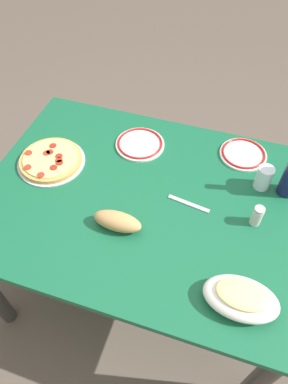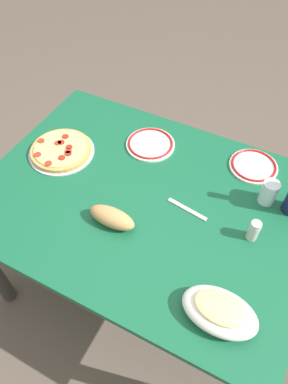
{
  "view_description": "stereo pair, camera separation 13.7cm",
  "coord_description": "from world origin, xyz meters",
  "px_view_note": "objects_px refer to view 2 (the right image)",
  "views": [
    {
      "loc": [
        -0.27,
        0.83,
        1.81
      ],
      "look_at": [
        0.0,
        0.0,
        0.74
      ],
      "focal_mm": 33.01,
      "sensor_mm": 36.0,
      "label": 1
    },
    {
      "loc": [
        -0.4,
        0.77,
        1.81
      ],
      "look_at": [
        0.0,
        0.0,
        0.74
      ],
      "focal_mm": 33.01,
      "sensor_mm": 36.0,
      "label": 2
    }
  ],
  "objects_px": {
    "side_plate_near": "(150,144)",
    "bread_loaf": "(112,217)",
    "baked_pasta_dish": "(220,311)",
    "water_glass": "(269,192)",
    "dining_table": "(144,213)",
    "spice_shaker": "(254,230)",
    "side_plate_far": "(254,166)",
    "pepperoni_pizza": "(61,150)"
  },
  "relations": [
    {
      "from": "side_plate_near",
      "to": "bread_loaf",
      "type": "xyz_separation_m",
      "value": [
        -0.06,
        0.44,
        0.03
      ]
    },
    {
      "from": "baked_pasta_dish",
      "to": "water_glass",
      "type": "height_order",
      "value": "water_glass"
    },
    {
      "from": "bread_loaf",
      "to": "side_plate_near",
      "type": "bearing_deg",
      "value": -82.06
    },
    {
      "from": "dining_table",
      "to": "baked_pasta_dish",
      "type": "distance_m",
      "value": 0.55
    },
    {
      "from": "dining_table",
      "to": "spice_shaker",
      "type": "distance_m",
      "value": 0.46
    },
    {
      "from": "baked_pasta_dish",
      "to": "bread_loaf",
      "type": "height_order",
      "value": "baked_pasta_dish"
    },
    {
      "from": "spice_shaker",
      "to": "baked_pasta_dish",
      "type": "bearing_deg",
      "value": 88.25
    },
    {
      "from": "baked_pasta_dish",
      "to": "water_glass",
      "type": "distance_m",
      "value": 0.52
    },
    {
      "from": "side_plate_near",
      "to": "side_plate_far",
      "type": "height_order",
      "value": "same"
    },
    {
      "from": "dining_table",
      "to": "water_glass",
      "type": "distance_m",
      "value": 0.5
    },
    {
      "from": "side_plate_far",
      "to": "spice_shaker",
      "type": "distance_m",
      "value": 0.36
    },
    {
      "from": "pepperoni_pizza",
      "to": "spice_shaker",
      "type": "height_order",
      "value": "spice_shaker"
    },
    {
      "from": "dining_table",
      "to": "side_plate_near",
      "type": "relative_size",
      "value": 5.93
    },
    {
      "from": "side_plate_near",
      "to": "spice_shaker",
      "type": "relative_size",
      "value": 2.51
    },
    {
      "from": "baked_pasta_dish",
      "to": "spice_shaker",
      "type": "relative_size",
      "value": 2.76
    },
    {
      "from": "dining_table",
      "to": "spice_shaker",
      "type": "bearing_deg",
      "value": -178.46
    },
    {
      "from": "side_plate_near",
      "to": "spice_shaker",
      "type": "bearing_deg",
      "value": 153.9
    },
    {
      "from": "water_glass",
      "to": "side_plate_near",
      "type": "distance_m",
      "value": 0.55
    },
    {
      "from": "pepperoni_pizza",
      "to": "bread_loaf",
      "type": "xyz_separation_m",
      "value": [
        -0.39,
        0.22,
        0.02
      ]
    },
    {
      "from": "pepperoni_pizza",
      "to": "dining_table",
      "type": "bearing_deg",
      "value": 172.65
    },
    {
      "from": "water_glass",
      "to": "side_plate_near",
      "type": "relative_size",
      "value": 0.46
    },
    {
      "from": "baked_pasta_dish",
      "to": "bread_loaf",
      "type": "distance_m",
      "value": 0.49
    },
    {
      "from": "dining_table",
      "to": "bread_loaf",
      "type": "distance_m",
      "value": 0.22
    },
    {
      "from": "water_glass",
      "to": "side_plate_near",
      "type": "xyz_separation_m",
      "value": [
        0.54,
        -0.08,
        -0.04
      ]
    },
    {
      "from": "side_plate_near",
      "to": "spice_shaker",
      "type": "height_order",
      "value": "spice_shaker"
    },
    {
      "from": "water_glass",
      "to": "bread_loaf",
      "type": "xyz_separation_m",
      "value": [
        0.48,
        0.37,
        -0.02
      ]
    },
    {
      "from": "baked_pasta_dish",
      "to": "side_plate_far",
      "type": "distance_m",
      "value": 0.68
    },
    {
      "from": "water_glass",
      "to": "side_plate_far",
      "type": "xyz_separation_m",
      "value": [
        0.09,
        -0.15,
        -0.04
      ]
    },
    {
      "from": "dining_table",
      "to": "baked_pasta_dish",
      "type": "height_order",
      "value": "baked_pasta_dish"
    },
    {
      "from": "water_glass",
      "to": "bread_loaf",
      "type": "distance_m",
      "value": 0.6
    },
    {
      "from": "pepperoni_pizza",
      "to": "baked_pasta_dish",
      "type": "bearing_deg",
      "value": 156.48
    },
    {
      "from": "side_plate_near",
      "to": "side_plate_far",
      "type": "bearing_deg",
      "value": -169.99
    },
    {
      "from": "pepperoni_pizza",
      "to": "spice_shaker",
      "type": "distance_m",
      "value": 0.87
    },
    {
      "from": "bread_loaf",
      "to": "spice_shaker",
      "type": "xyz_separation_m",
      "value": [
        -0.48,
        -0.18,
        0.01
      ]
    },
    {
      "from": "baked_pasta_dish",
      "to": "side_plate_near",
      "type": "bearing_deg",
      "value": -48.22
    },
    {
      "from": "water_glass",
      "to": "bread_loaf",
      "type": "relative_size",
      "value": 0.56
    },
    {
      "from": "water_glass",
      "to": "side_plate_near",
      "type": "height_order",
      "value": "water_glass"
    },
    {
      "from": "baked_pasta_dish",
      "to": "water_glass",
      "type": "relative_size",
      "value": 2.37
    },
    {
      "from": "side_plate_near",
      "to": "side_plate_far",
      "type": "relative_size",
      "value": 1.07
    },
    {
      "from": "baked_pasta_dish",
      "to": "bread_loaf",
      "type": "xyz_separation_m",
      "value": [
        0.47,
        -0.15,
        -0.01
      ]
    },
    {
      "from": "pepperoni_pizza",
      "to": "spice_shaker",
      "type": "bearing_deg",
      "value": 177.05
    },
    {
      "from": "dining_table",
      "to": "side_plate_near",
      "type": "bearing_deg",
      "value": -68.43
    }
  ]
}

